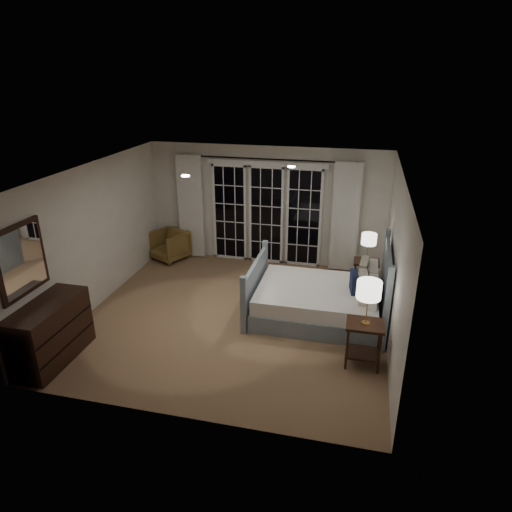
% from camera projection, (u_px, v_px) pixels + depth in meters
% --- Properties ---
extents(floor, '(5.00, 5.00, 0.00)m').
position_uv_depth(floor, '(235.00, 316.00, 7.82)').
color(floor, olive).
rests_on(floor, ground).
extents(ceiling, '(5.00, 5.00, 0.00)m').
position_uv_depth(ceiling, '(233.00, 172.00, 6.86)').
color(ceiling, white).
rests_on(ceiling, wall_back).
extents(wall_left, '(0.02, 5.00, 2.50)m').
position_uv_depth(wall_left, '(95.00, 236.00, 7.87)').
color(wall_left, silver).
rests_on(wall_left, floor).
extents(wall_right, '(0.02, 5.00, 2.50)m').
position_uv_depth(wall_right, '(395.00, 263.00, 6.81)').
color(wall_right, silver).
rests_on(wall_right, floor).
extents(wall_back, '(5.00, 0.02, 2.50)m').
position_uv_depth(wall_back, '(267.00, 206.00, 9.59)').
color(wall_back, silver).
rests_on(wall_back, floor).
extents(wall_front, '(5.00, 0.02, 2.50)m').
position_uv_depth(wall_front, '(173.00, 329.00, 5.10)').
color(wall_front, silver).
rests_on(wall_front, floor).
extents(french_doors, '(2.50, 0.04, 2.20)m').
position_uv_depth(french_doors, '(266.00, 214.00, 9.61)').
color(french_doors, black).
rests_on(french_doors, wall_back).
extents(curtain_rod, '(3.50, 0.03, 0.03)m').
position_uv_depth(curtain_rod, '(266.00, 159.00, 9.11)').
color(curtain_rod, black).
rests_on(curtain_rod, wall_back).
extents(curtain_left, '(0.55, 0.10, 2.25)m').
position_uv_depth(curtain_left, '(191.00, 207.00, 9.87)').
color(curtain_left, silver).
rests_on(curtain_left, curtain_rod).
extents(curtain_right, '(0.55, 0.10, 2.25)m').
position_uv_depth(curtain_right, '(345.00, 218.00, 9.17)').
color(curtain_right, silver).
rests_on(curtain_right, curtain_rod).
extents(downlight_a, '(0.12, 0.12, 0.01)m').
position_uv_depth(downlight_a, '(291.00, 167.00, 7.24)').
color(downlight_a, white).
rests_on(downlight_a, ceiling).
extents(downlight_b, '(0.12, 0.12, 0.01)m').
position_uv_depth(downlight_b, '(185.00, 176.00, 6.63)').
color(downlight_b, white).
rests_on(downlight_b, ceiling).
extents(bed, '(2.21, 1.59, 1.29)m').
position_uv_depth(bed, '(321.00, 300.00, 7.69)').
color(bed, gray).
rests_on(bed, floor).
extents(nightstand_left, '(0.52, 0.42, 0.68)m').
position_uv_depth(nightstand_left, '(364.00, 337.00, 6.40)').
color(nightstand_left, black).
rests_on(nightstand_left, floor).
extents(nightstand_right, '(0.47, 0.38, 0.61)m').
position_uv_depth(nightstand_right, '(366.00, 271.00, 8.57)').
color(nightstand_right, black).
rests_on(nightstand_right, floor).
extents(lamp_left, '(0.33, 0.33, 0.64)m').
position_uv_depth(lamp_left, '(369.00, 290.00, 6.11)').
color(lamp_left, '#B88949').
rests_on(lamp_left, nightstand_left).
extents(lamp_right, '(0.28, 0.28, 0.54)m').
position_uv_depth(lamp_right, '(369.00, 240.00, 8.32)').
color(lamp_right, '#B88949').
rests_on(lamp_right, nightstand_right).
extents(armchair, '(0.93, 0.94, 0.65)m').
position_uv_depth(armchair, '(169.00, 245.00, 10.03)').
color(armchair, brown).
rests_on(armchair, floor).
extents(dresser, '(0.54, 1.28, 0.91)m').
position_uv_depth(dresser, '(51.00, 332.00, 6.51)').
color(dresser, black).
rests_on(dresser, floor).
extents(mirror, '(0.05, 0.85, 1.00)m').
position_uv_depth(mirror, '(21.00, 260.00, 6.14)').
color(mirror, black).
rests_on(mirror, wall_left).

